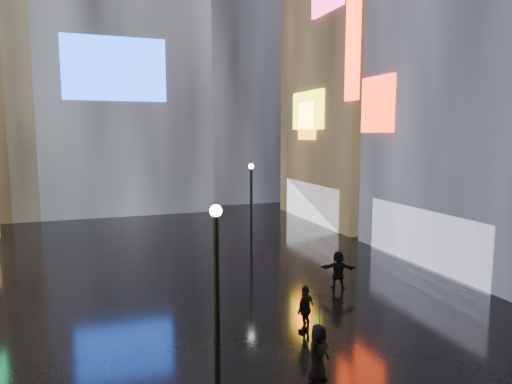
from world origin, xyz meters
name	(u,v)px	position (x,y,z in m)	size (l,w,h in m)	color
ground	(202,271)	(0.00, 20.00, 0.00)	(140.00, 140.00, 0.00)	black
building_right_far	(369,43)	(15.98, 30.00, 13.98)	(10.28, 12.00, 28.00)	black
tower_flank_right	(227,37)	(9.00, 46.00, 17.00)	(12.00, 12.00, 34.00)	black
lamp_near	(217,294)	(-2.25, 8.62, 2.94)	(0.30, 0.30, 5.20)	black
lamp_far	(251,203)	(3.43, 22.32, 2.94)	(0.30, 0.30, 5.20)	black
pedestrian_3	(305,309)	(1.77, 11.81, 0.83)	(0.98, 0.41, 1.67)	black
pedestrian_4	(318,353)	(0.71, 8.83, 0.82)	(0.80, 0.52, 1.63)	black
pedestrian_5	(338,270)	(5.08, 15.30, 0.87)	(1.62, 0.51, 1.74)	black
umbrella_2	(319,309)	(0.71, 8.83, 2.10)	(1.03, 1.05, 0.95)	black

